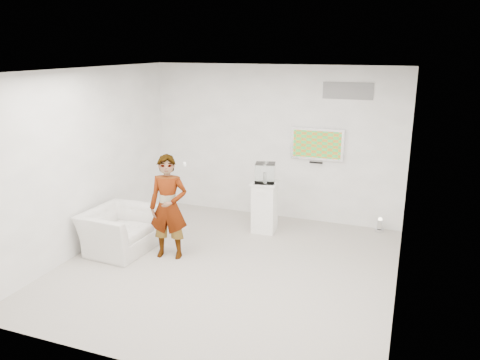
{
  "coord_description": "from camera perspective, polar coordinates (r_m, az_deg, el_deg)",
  "views": [
    {
      "loc": [
        2.51,
        -6.15,
        3.32
      ],
      "look_at": [
        -0.01,
        0.6,
        1.25
      ],
      "focal_mm": 35.0,
      "sensor_mm": 36.0,
      "label": 1
    }
  ],
  "objects": [
    {
      "name": "wii_remote",
      "position": [
        7.44,
        -6.76,
        1.93
      ],
      "size": [
        0.11,
        0.15,
        0.04
      ],
      "primitive_type": "cube",
      "rotation": [
        0.0,
        0.0,
        0.54
      ],
      "color": "white",
      "rests_on": "person"
    },
    {
      "name": "vitrine",
      "position": [
        8.45,
        3.08,
        0.86
      ],
      "size": [
        0.42,
        0.42,
        0.35
      ],
      "primitive_type": "cube",
      "rotation": [
        0.0,
        0.0,
        0.23
      ],
      "color": "white",
      "rests_on": "pedestal"
    },
    {
      "name": "floor_uplight",
      "position": [
        9.08,
        16.67,
        -5.27
      ],
      "size": [
        0.22,
        0.22,
        0.26
      ],
      "primitive_type": "cylinder",
      "rotation": [
        0.0,
        0.0,
        -0.38
      ],
      "color": "silver",
      "rests_on": "room"
    },
    {
      "name": "person",
      "position": [
        7.56,
        -8.71,
        -3.28
      ],
      "size": [
        0.69,
        0.53,
        1.7
      ],
      "primitive_type": "imported",
      "rotation": [
        0.0,
        0.0,
        0.21
      ],
      "color": "silver",
      "rests_on": "room"
    },
    {
      "name": "pedestal",
      "position": [
        8.64,
        3.02,
        -3.28
      ],
      "size": [
        0.48,
        0.48,
        0.94
      ],
      "primitive_type": "cube",
      "rotation": [
        0.0,
        0.0,
        0.06
      ],
      "color": "white",
      "rests_on": "room"
    },
    {
      "name": "tv",
      "position": [
        8.94,
        9.4,
        4.35
      ],
      "size": [
        1.0,
        0.08,
        0.6
      ],
      "primitive_type": "cube",
      "color": "silver",
      "rests_on": "room"
    },
    {
      "name": "armchair",
      "position": [
        8.11,
        -14.59,
        -5.98
      ],
      "size": [
        1.02,
        1.16,
        0.72
      ],
      "primitive_type": "imported",
      "rotation": [
        0.0,
        0.0,
        1.52
      ],
      "color": "silver",
      "rests_on": "room"
    },
    {
      "name": "logo_decal",
      "position": [
        8.75,
        13.02,
        10.54
      ],
      "size": [
        0.9,
        0.02,
        0.3
      ],
      "primitive_type": "cube",
      "color": "gray",
      "rests_on": "room"
    },
    {
      "name": "room",
      "position": [
        6.89,
        -1.64,
        0.66
      ],
      "size": [
        5.01,
        5.01,
        3.0
      ],
      "color": "#A49E96",
      "rests_on": "ground"
    },
    {
      "name": "console",
      "position": [
        8.47,
        3.07,
        0.36
      ],
      "size": [
        0.1,
        0.15,
        0.2
      ],
      "primitive_type": "cube",
      "rotation": [
        0.0,
        0.0,
        0.44
      ],
      "color": "white",
      "rests_on": "pedestal"
    }
  ]
}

